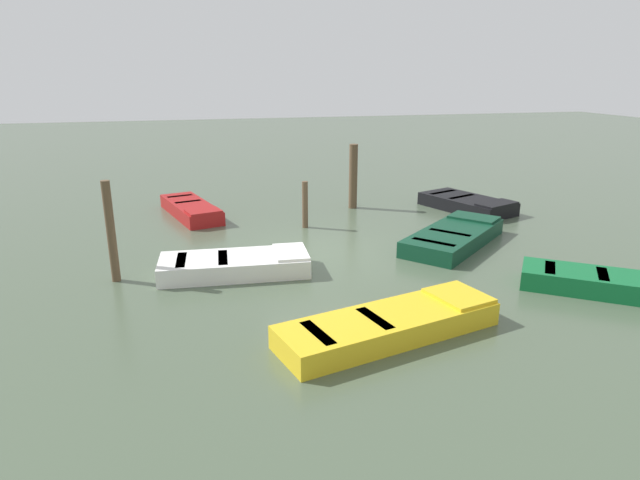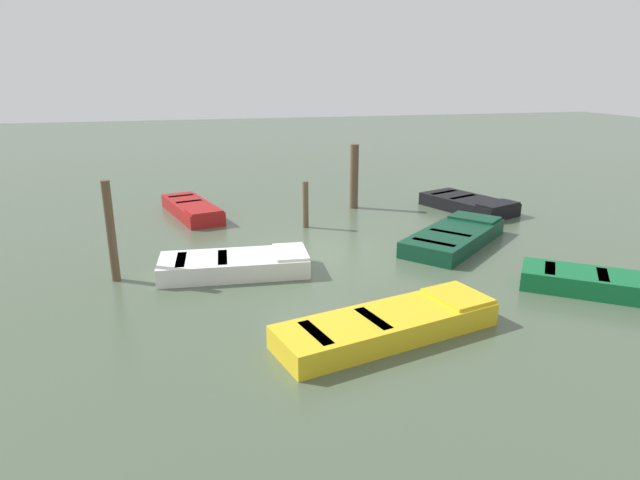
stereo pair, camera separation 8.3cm
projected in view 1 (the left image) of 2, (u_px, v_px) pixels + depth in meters
The scene contains 10 objects.
ground_plane at pixel (320, 254), 13.32m from camera, with size 80.00×80.00×0.00m, color #475642.
rowboat_green at pixel (618, 284), 10.83m from camera, with size 3.50×3.00×0.46m.
rowboat_white at pixel (236, 264), 11.95m from camera, with size 3.31×1.52×0.46m.
rowboat_dark_green at pixel (454, 236), 13.97m from camera, with size 3.64×3.37×0.46m.
rowboat_black at pixel (467, 203), 17.44m from camera, with size 2.40×3.29×0.46m.
rowboat_red at pixel (191, 209), 16.73m from camera, with size 1.87×3.46×0.46m.
rowboat_yellow at pixel (391, 324), 9.14m from camera, with size 4.08×2.09×0.46m.
mooring_piling_mid_left at pixel (111, 232), 11.29m from camera, with size 0.18×0.18×2.18m, color brown.
mooring_piling_far_left at pixel (305, 205), 15.36m from camera, with size 0.16×0.16×1.34m, color brown.
mooring_piling_near_right at pixel (353, 176), 17.49m from camera, with size 0.27×0.27×2.07m, color brown.
Camera 1 is at (3.14, 12.22, 4.30)m, focal length 30.42 mm.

